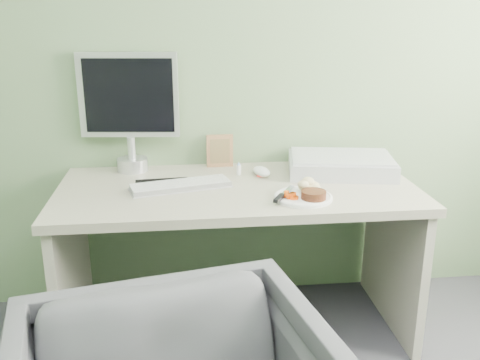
{
  "coord_description": "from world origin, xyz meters",
  "views": [
    {
      "loc": [
        -0.24,
        -0.63,
        1.49
      ],
      "look_at": [
        -0.0,
        1.5,
        0.8
      ],
      "focal_mm": 40.0,
      "sensor_mm": 36.0,
      "label": 1
    }
  ],
  "objects": [
    {
      "name": "wall_back",
      "position": [
        0.0,
        2.0,
        1.35
      ],
      "size": [
        3.5,
        0.0,
        3.5
      ],
      "primitive_type": "plane",
      "rotation": [
        1.57,
        0.0,
        0.0
      ],
      "color": "#65805A",
      "rests_on": "floor"
    },
    {
      "name": "photo_frame",
      "position": [
        -0.05,
        1.94,
        0.81
      ],
      "size": [
        0.13,
        0.02,
        0.16
      ],
      "primitive_type": "cube",
      "rotation": [
        0.0,
        0.0,
        0.03
      ],
      "color": "#9B6A48",
      "rests_on": "desk"
    },
    {
      "name": "plate",
      "position": [
        0.26,
        1.43,
        0.74
      ],
      "size": [
        0.24,
        0.24,
        0.01
      ],
      "primitive_type": "cylinder",
      "color": "white",
      "rests_on": "desk"
    },
    {
      "name": "eyedrop_bottle",
      "position": [
        0.03,
        1.8,
        0.76
      ],
      "size": [
        0.02,
        0.02,
        0.07
      ],
      "color": "white",
      "rests_on": "desk"
    },
    {
      "name": "carrot_heap",
      "position": [
        0.2,
        1.41,
        0.76
      ],
      "size": [
        0.07,
        0.06,
        0.04
      ],
      "primitive_type": "cube",
      "rotation": [
        0.0,
        0.0,
        0.17
      ],
      "color": "#FF4F05",
      "rests_on": "plate"
    },
    {
      "name": "desk",
      "position": [
        0.0,
        1.62,
        0.55
      ],
      "size": [
        1.6,
        0.75,
        0.73
      ],
      "color": "#ADA891",
      "rests_on": "floor"
    },
    {
      "name": "computer_mouse",
      "position": [
        0.13,
        1.77,
        0.75
      ],
      "size": [
        0.1,
        0.14,
        0.04
      ],
      "primitive_type": "ellipsoid",
      "rotation": [
        0.0,
        0.0,
        0.32
      ],
      "color": "white",
      "rests_on": "desk"
    },
    {
      "name": "keyboard",
      "position": [
        -0.25,
        1.62,
        0.75
      ],
      "size": [
        0.45,
        0.23,
        0.02
      ],
      "primitive_type": "cube",
      "rotation": [
        0.0,
        0.0,
        0.25
      ],
      "color": "white",
      "rests_on": "desk"
    },
    {
      "name": "steak_knife",
      "position": [
        0.16,
        1.41,
        0.75
      ],
      "size": [
        0.13,
        0.21,
        0.02
      ],
      "rotation": [
        0.0,
        0.0,
        1.06
      ],
      "color": "silver",
      "rests_on": "plate"
    },
    {
      "name": "monitor",
      "position": [
        -0.48,
        1.94,
        1.05
      ],
      "size": [
        0.47,
        0.15,
        0.57
      ],
      "rotation": [
        0.0,
        0.0,
        -0.11
      ],
      "color": "silver",
      "rests_on": "desk"
    },
    {
      "name": "mousepad",
      "position": [
        -0.33,
        1.66,
        0.73
      ],
      "size": [
        0.26,
        0.23,
        0.0
      ],
      "primitive_type": "cube",
      "rotation": [
        0.0,
        0.0,
        0.08
      ],
      "color": "black",
      "rests_on": "desk"
    },
    {
      "name": "potato_pile",
      "position": [
        0.29,
        1.49,
        0.77
      ],
      "size": [
        0.1,
        0.08,
        0.06
      ],
      "primitive_type": "ellipsoid",
      "rotation": [
        0.0,
        0.0,
        -0.03
      ],
      "color": "tan",
      "rests_on": "plate"
    },
    {
      "name": "scanner",
      "position": [
        0.52,
        1.77,
        0.77
      ],
      "size": [
        0.54,
        0.41,
        0.08
      ],
      "primitive_type": "cube",
      "rotation": [
        0.0,
        0.0,
        -0.18
      ],
      "color": "#B9BCC1",
      "rests_on": "desk"
    },
    {
      "name": "steak",
      "position": [
        0.29,
        1.39,
        0.76
      ],
      "size": [
        0.12,
        0.12,
        0.03
      ],
      "primitive_type": "cylinder",
      "rotation": [
        0.0,
        0.0,
        -0.2
      ],
      "color": "black",
      "rests_on": "plate"
    }
  ]
}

